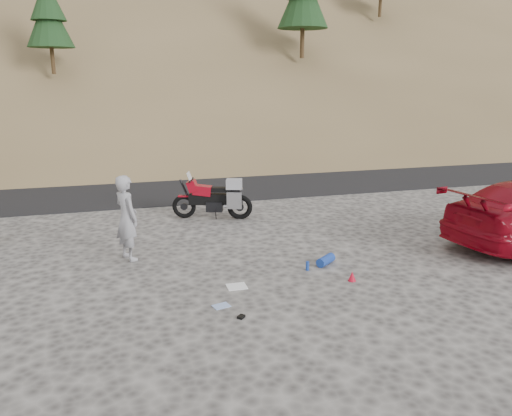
{
  "coord_description": "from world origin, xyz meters",
  "views": [
    {
      "loc": [
        -1.62,
        -10.28,
        4.0
      ],
      "look_at": [
        1.52,
        0.83,
        1.0
      ],
      "focal_mm": 35.0,
      "sensor_mm": 36.0,
      "label": 1
    }
  ],
  "objects": [
    {
      "name": "gear_bottle",
      "position": [
        2.18,
        -0.9,
        0.1
      ],
      "size": [
        0.08,
        0.08,
        0.2
      ],
      "primitive_type": "cylinder",
      "rotation": [
        0.0,
        0.0,
        -0.14
      ],
      "color": "#183895",
      "rests_on": "ground"
    },
    {
      "name": "gear_blue_cloth",
      "position": [
        0.03,
        -2.12,
        0.01
      ],
      "size": [
        0.34,
        0.29,
        0.01
      ],
      "primitive_type": "cube",
      "rotation": [
        0.0,
        0.0,
        0.25
      ],
      "color": "#8CA6D9",
      "rests_on": "ground"
    },
    {
      "name": "gear_glove_b",
      "position": [
        0.27,
        -2.66,
        0.02
      ],
      "size": [
        0.16,
        0.16,
        0.04
      ],
      "primitive_type": "cube",
      "rotation": [
        0.0,
        0.0,
        0.79
      ],
      "color": "black",
      "rests_on": "ground"
    },
    {
      "name": "motorcycle",
      "position": [
        1.1,
        3.69,
        0.6
      ],
      "size": [
        2.29,
        1.11,
        1.41
      ],
      "rotation": [
        0.0,
        0.0,
        -0.32
      ],
      "color": "black",
      "rests_on": "ground"
    },
    {
      "name": "gear_funnel",
      "position": [
        2.84,
        -1.7,
        0.1
      ],
      "size": [
        0.2,
        0.2,
        0.2
      ],
      "primitive_type": "cone",
      "rotation": [
        0.0,
        0.0,
        0.34
      ],
      "color": "red",
      "rests_on": "ground"
    },
    {
      "name": "gear_blue_mat",
      "position": [
        2.7,
        -0.69,
        0.1
      ],
      "size": [
        0.53,
        0.48,
        0.21
      ],
      "primitive_type": "cylinder",
      "rotation": [
        0.0,
        1.57,
        0.65
      ],
      "color": "#183895",
      "rests_on": "ground"
    },
    {
      "name": "ground",
      "position": [
        0.0,
        0.0,
        0.0
      ],
      "size": [
        140.0,
        140.0,
        0.0
      ],
      "primitive_type": "plane",
      "color": "#403D3B",
      "rests_on": "ground"
    },
    {
      "name": "hillside",
      "position": [
        -0.05,
        40.88,
        11.08
      ],
      "size": [
        120.0,
        73.0,
        46.72
      ],
      "color": "brown",
      "rests_on": "ground"
    },
    {
      "name": "road",
      "position": [
        0.0,
        9.0,
        0.0
      ],
      "size": [
        120.0,
        7.0,
        0.05
      ],
      "primitive_type": "cube",
      "color": "black",
      "rests_on": "ground"
    },
    {
      "name": "man",
      "position": [
        -1.49,
        0.88,
        0.0
      ],
      "size": [
        0.73,
        0.84,
        1.95
      ],
      "primitive_type": "imported",
      "rotation": [
        0.0,
        0.0,
        2.03
      ],
      "color": "gray",
      "rests_on": "ground"
    },
    {
      "name": "gear_white_cloth",
      "position": [
        0.51,
        -1.34,
        0.01
      ],
      "size": [
        0.39,
        0.35,
        0.01
      ],
      "primitive_type": "cube",
      "rotation": [
        0.0,
        0.0,
        -0.01
      ],
      "color": "white",
      "rests_on": "ground"
    }
  ]
}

